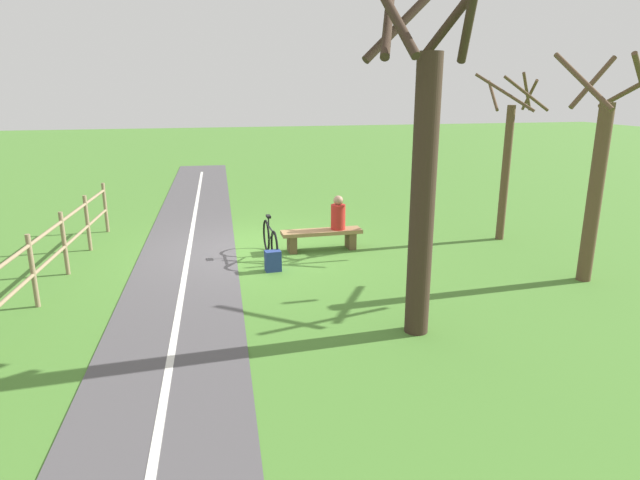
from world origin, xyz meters
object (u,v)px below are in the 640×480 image
Objects in this scene: person_seated at (338,215)px; tree_far_left at (507,160)px; tree_near_bench at (422,171)px; bench at (322,236)px; bicycle at (270,240)px; tree_by_path at (598,176)px; backpack at (273,261)px.

tree_far_left is at bearing 177.77° from person_seated.
person_seated is 0.15× the size of tree_near_bench.
bench is 2.36× the size of person_seated.
tree_by_path is (-5.47, 2.69, 1.57)m from bicycle.
bicycle is 0.34× the size of tree_near_bench.
tree_near_bench is at bearing 94.71° from bench.
person_seated is 4.58m from tree_near_bench.
tree_far_left is (-3.89, -4.17, -0.48)m from tree_near_bench.
person_seated is 0.19× the size of tree_by_path.
tree_by_path is at bearing -161.37° from tree_near_bench.
bicycle is (1.54, 0.29, -0.41)m from person_seated.
person_seated is 0.45× the size of bicycle.
tree_by_path reaches higher than bench.
bicycle reaches higher than bench.
backpack is 4.13m from tree_near_bench.
tree_by_path is (-3.93, 2.98, 1.16)m from person_seated.
tree_near_bench reaches higher than backpack.
bicycle is 0.90m from backpack.
tree_far_left is 0.94× the size of tree_by_path.
tree_by_path is at bearing 142.47° from person_seated.
tree_far_left is (-4.28, 0.12, 1.56)m from bench.
bicycle is 4.73m from tree_near_bench.
bench is 0.44× the size of tree_by_path.
person_seated is at bearing -89.82° from tree_near_bench.
bench is 0.36× the size of tree_near_bench.
tree_by_path reaches higher than bicycle.
bench is at bearing -1.65° from tree_far_left.
tree_far_left reaches higher than backpack.
bicycle is 5.65m from tree_far_left.
tree_near_bench is 1.29× the size of tree_far_left.
tree_far_left is at bearing 89.72° from bicycle.
person_seated is at bearing -144.01° from backpack.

